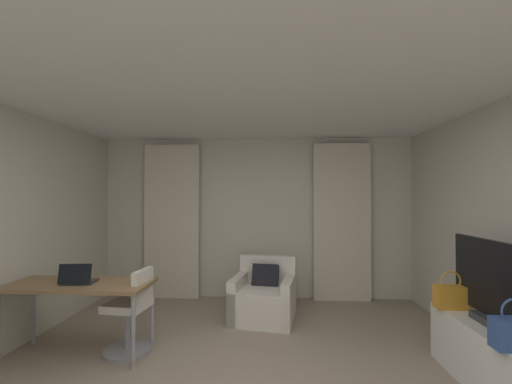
% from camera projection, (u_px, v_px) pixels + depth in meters
% --- Properties ---
extents(wall_window, '(5.12, 0.06, 2.60)m').
position_uv_depth(wall_window, '(256.00, 218.00, 5.51)').
color(wall_window, beige).
rests_on(wall_window, ground).
extents(ceiling, '(5.12, 6.12, 0.06)m').
position_uv_depth(ceiling, '(235.00, 66.00, 2.51)').
color(ceiling, white).
rests_on(ceiling, wall_left).
extents(curtain_left_panel, '(0.90, 0.06, 2.50)m').
position_uv_depth(curtain_left_panel, '(172.00, 221.00, 5.46)').
color(curtain_left_panel, beige).
rests_on(curtain_left_panel, ground).
extents(curtain_right_panel, '(0.90, 0.06, 2.50)m').
position_uv_depth(curtain_right_panel, '(342.00, 222.00, 5.31)').
color(curtain_right_panel, beige).
rests_on(curtain_right_panel, ground).
extents(armchair, '(0.92, 0.93, 0.80)m').
position_uv_depth(armchair, '(264.00, 298.00, 4.51)').
color(armchair, silver).
rests_on(armchair, ground).
extents(desk, '(1.46, 0.59, 0.75)m').
position_uv_depth(desk, '(80.00, 289.00, 3.48)').
color(desk, olive).
rests_on(desk, ground).
extents(desk_chair, '(0.48, 0.48, 0.88)m').
position_uv_depth(desk_chair, '(131.00, 316.00, 3.52)').
color(desk_chair, gray).
rests_on(desk_chair, ground).
extents(laptop, '(0.35, 0.28, 0.22)m').
position_uv_depth(laptop, '(78.00, 279.00, 3.44)').
color(laptop, '#2D2D33').
rests_on(laptop, desk).
extents(tv_console, '(0.50, 1.24, 0.55)m').
position_uv_depth(tv_console, '(495.00, 357.00, 2.84)').
color(tv_console, white).
rests_on(tv_console, ground).
extents(tv_flatscreen, '(0.20, 1.07, 0.72)m').
position_uv_depth(tv_flatscreen, '(492.00, 284.00, 2.88)').
color(tv_flatscreen, '#333338').
rests_on(tv_flatscreen, tv_console).
extents(handbag_primary, '(0.30, 0.14, 0.37)m').
position_uv_depth(handbag_primary, '(451.00, 296.00, 3.28)').
color(handbag_primary, orange).
rests_on(handbag_primary, tv_console).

